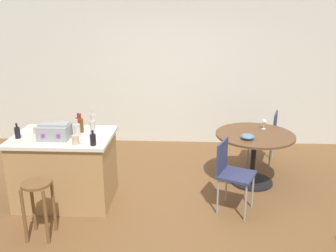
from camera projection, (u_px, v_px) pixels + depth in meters
The scene contains 19 objects.
ground_plane at pixel (173, 202), 4.67m from camera, with size 8.80×8.80×0.00m, color brown.
back_wall at pixel (178, 70), 6.50m from camera, with size 8.00×0.10×2.70m, color beige.
kitchen_island at pixel (65, 168), 4.60m from camera, with size 1.22×0.87×0.89m.
wooden_stool at pixel (38, 198), 3.83m from camera, with size 0.31×0.31×0.65m.
dining_table at pixel (254, 145), 5.05m from camera, with size 1.09×1.09×0.74m.
folding_chair_near at pixel (266, 133), 5.76m from camera, with size 0.51×0.51×0.85m.
folding_chair_far at pixel (231, 170), 4.35m from camera, with size 0.53×0.53×0.88m.
toolbox at pixel (55, 131), 4.33m from camera, with size 0.36×0.28×0.19m.
bottle_0 at pixel (93, 128), 4.40m from camera, with size 0.06×0.06×0.28m.
bottle_1 at pixel (79, 124), 4.65m from camera, with size 0.08×0.08×0.23m.
bottle_2 at pixel (81, 125), 4.56m from camera, with size 0.07×0.07×0.25m.
bottle_3 at pixel (93, 121), 4.72m from camera, with size 0.06×0.06×0.27m.
bottle_4 at pixel (77, 130), 4.40m from camera, with size 0.08×0.08×0.22m.
bottle_5 at pixel (17, 132), 4.36m from camera, with size 0.06×0.06×0.19m.
bottle_6 at pixel (93, 139), 4.12m from camera, with size 0.07×0.07×0.18m.
cup_0 at pixel (37, 130), 4.54m from camera, with size 0.11×0.07×0.08m.
cup_1 at pixel (76, 140), 4.16m from camera, with size 0.12×0.08×0.11m.
wine_glass at pixel (264, 122), 5.17m from camera, with size 0.07×0.07×0.14m.
serving_bowl at pixel (248, 137), 4.78m from camera, with size 0.18×0.18×0.07m, color #4C7099.
Camera 1 is at (0.14, -4.15, 2.36)m, focal length 38.59 mm.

